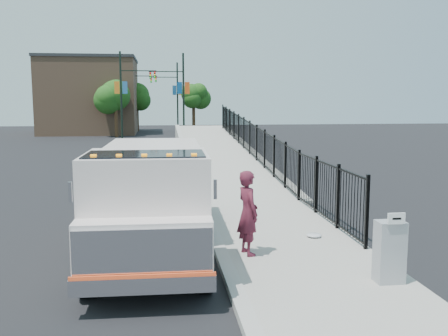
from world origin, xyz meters
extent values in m
plane|color=black|center=(0.00, 0.00, 0.00)|extent=(120.00, 120.00, 0.00)
cube|color=#9E998E|center=(1.93, -2.00, 0.06)|extent=(3.55, 12.00, 0.12)
cube|color=#ADAAA3|center=(0.00, -2.00, 0.08)|extent=(0.30, 12.00, 0.16)
cube|color=#9E998E|center=(2.12, 16.00, 0.00)|extent=(3.95, 24.06, 3.19)
cube|color=black|center=(3.55, 12.00, 0.90)|extent=(0.10, 28.00, 1.80)
cube|color=black|center=(-1.64, -0.73, 0.58)|extent=(1.22, 7.18, 0.23)
cube|color=white|center=(-1.70, -3.15, 1.63)|extent=(2.53, 2.37, 2.10)
cube|color=white|center=(-1.73, -4.46, 1.10)|extent=(2.49, 0.80, 1.05)
cube|color=silver|center=(-1.74, -4.85, 1.10)|extent=(2.42, 0.14, 0.89)
cube|color=silver|center=(-1.74, -4.94, 0.58)|extent=(2.53, 0.25, 0.29)
cube|color=#E4461C|center=(-1.74, -4.94, 0.74)|extent=(2.53, 0.11, 0.06)
cube|color=black|center=(-1.70, -3.41, 2.26)|extent=(2.35, 1.42, 0.89)
cube|color=white|center=(-1.61, 0.64, 1.63)|extent=(2.63, 4.48, 1.79)
cube|color=silver|center=(-3.04, -4.17, 2.10)|extent=(0.06, 0.06, 0.37)
cube|color=silver|center=(-0.41, -4.23, 2.10)|extent=(0.06, 0.06, 0.37)
cube|color=orange|center=(-2.66, -3.76, 2.70)|extent=(0.11, 0.09, 0.06)
cube|color=orange|center=(-2.19, -3.77, 2.70)|extent=(0.11, 0.09, 0.06)
cube|color=orange|center=(-1.71, -3.78, 2.70)|extent=(0.11, 0.09, 0.06)
cube|color=orange|center=(-1.24, -3.79, 2.70)|extent=(0.11, 0.09, 0.06)
cube|color=orange|center=(-0.77, -3.80, 2.70)|extent=(0.11, 0.09, 0.06)
cylinder|color=black|center=(-2.82, -3.86, 0.53)|extent=(0.36, 1.06, 1.05)
cylinder|color=black|center=(-0.61, -3.91, 0.53)|extent=(0.36, 1.06, 1.05)
cylinder|color=black|center=(-2.70, 1.30, 0.53)|extent=(0.36, 1.06, 1.05)
cylinder|color=black|center=(-0.49, 1.24, 0.53)|extent=(0.36, 1.06, 1.05)
cylinder|color=black|center=(-2.67, 2.45, 0.53)|extent=(0.36, 1.06, 1.05)
cylinder|color=black|center=(-0.46, 2.40, 0.53)|extent=(0.36, 1.06, 1.05)
imported|color=#591B2B|center=(0.61, -2.02, 1.12)|extent=(0.66, 0.83, 2.00)
cube|color=gray|center=(3.10, -4.18, 0.75)|extent=(0.55, 0.40, 1.25)
cube|color=white|center=(3.10, -4.40, 1.48)|extent=(0.35, 0.04, 0.22)
ellipsoid|color=silver|center=(2.62, -0.80, 0.17)|extent=(0.40, 0.40, 0.10)
cylinder|color=black|center=(-4.83, 32.90, 4.00)|extent=(0.18, 0.18, 8.00)
cube|color=black|center=(-3.23, 32.90, 6.30)|extent=(3.20, 0.08, 0.08)
cube|color=black|center=(-1.79, 32.90, 5.95)|extent=(0.18, 0.22, 0.60)
cube|color=#276398|center=(-4.48, 32.90, 4.80)|extent=(0.45, 0.04, 1.10)
cube|color=orange|center=(-5.18, 32.90, 4.80)|extent=(0.45, 0.04, 1.10)
cylinder|color=black|center=(0.84, 33.89, 4.00)|extent=(0.18, 0.18, 8.00)
cube|color=black|center=(-0.76, 33.89, 6.30)|extent=(3.20, 0.08, 0.08)
cube|color=black|center=(-2.20, 33.89, 5.95)|extent=(0.18, 0.22, 0.60)
cube|color=#E6551A|center=(1.19, 33.89, 4.80)|extent=(0.45, 0.04, 1.10)
cube|color=navy|center=(0.49, 33.89, 4.80)|extent=(0.45, 0.04, 1.10)
cylinder|color=black|center=(-4.80, 43.28, 4.00)|extent=(0.18, 0.18, 8.00)
cube|color=black|center=(-3.20, 43.28, 6.30)|extent=(3.20, 0.08, 0.08)
cube|color=black|center=(-1.76, 43.28, 5.95)|extent=(0.18, 0.22, 0.60)
cube|color=navy|center=(-4.45, 43.28, 4.80)|extent=(0.45, 0.04, 1.10)
cube|color=orange|center=(-5.15, 43.28, 4.80)|extent=(0.45, 0.04, 1.10)
cylinder|color=black|center=(0.72, 46.06, 4.00)|extent=(0.18, 0.18, 8.00)
cube|color=black|center=(-0.88, 46.06, 6.30)|extent=(3.20, 0.08, 0.08)
cube|color=black|center=(-2.32, 46.06, 5.95)|extent=(0.18, 0.22, 0.60)
cube|color=orange|center=(1.07, 46.06, 4.80)|extent=(0.45, 0.04, 1.10)
cube|color=#1D578F|center=(0.37, 46.06, 4.80)|extent=(0.45, 0.04, 1.10)
cylinder|color=#382314|center=(-5.70, 37.45, 1.60)|extent=(0.36, 0.36, 3.20)
sphere|color=#194714|center=(-5.70, 37.45, 4.00)|extent=(3.11, 3.11, 3.11)
cylinder|color=#382314|center=(2.27, 41.21, 1.60)|extent=(0.36, 0.36, 3.20)
sphere|color=#194714|center=(2.27, 41.21, 4.00)|extent=(2.14, 2.14, 2.14)
cylinder|color=#382314|center=(-4.04, 47.18, 1.60)|extent=(0.36, 0.36, 3.20)
sphere|color=#194714|center=(-4.04, 47.18, 4.00)|extent=(2.97, 2.97, 2.97)
cube|color=#8C664C|center=(-9.00, 44.00, 4.00)|extent=(10.00, 10.00, 8.00)
camera|label=1|loc=(-1.41, -13.31, 3.77)|focal=40.00mm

